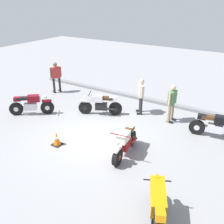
# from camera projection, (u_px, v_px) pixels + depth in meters

# --- Properties ---
(ground_plane) EXTENTS (40.00, 40.00, 0.00)m
(ground_plane) POSITION_uv_depth(u_px,v_px,m) (96.00, 137.00, 10.26)
(ground_plane) COLOR gray
(curb_edge) EXTENTS (14.00, 0.30, 0.15)m
(curb_edge) POSITION_uv_depth(u_px,v_px,m) (145.00, 99.00, 13.76)
(curb_edge) COLOR gray
(curb_edge) RESTS_ON ground
(motorcycle_orange_sportbike) EXTENTS (1.06, 1.83, 1.14)m
(motorcycle_orange_sportbike) POSITION_uv_depth(u_px,v_px,m) (157.00, 205.00, 6.12)
(motorcycle_orange_sportbike) COLOR black
(motorcycle_orange_sportbike) RESTS_ON ground
(motorcycle_silver_cruiser) EXTENTS (1.92, 1.06, 1.09)m
(motorcycle_silver_cruiser) POSITION_uv_depth(u_px,v_px,m) (100.00, 104.00, 11.95)
(motorcycle_silver_cruiser) COLOR black
(motorcycle_silver_cruiser) RESTS_ON ground
(motorcycle_maroon_cruiser) EXTENTS (1.71, 1.40, 1.09)m
(motorcycle_maroon_cruiser) POSITION_uv_depth(u_px,v_px,m) (31.00, 104.00, 11.95)
(motorcycle_maroon_cruiser) COLOR black
(motorcycle_maroon_cruiser) RESTS_ON ground
(motorcycle_cream_vintage) EXTENTS (0.70, 1.95, 1.07)m
(motorcycle_cream_vintage) POSITION_uv_depth(u_px,v_px,m) (125.00, 143.00, 8.93)
(motorcycle_cream_vintage) COLOR black
(motorcycle_cream_vintage) RESTS_ON ground
(motorcycle_black_cruiser) EXTENTS (2.09, 0.70, 1.09)m
(motorcycle_black_cruiser) POSITION_uv_depth(u_px,v_px,m) (216.00, 126.00, 9.97)
(motorcycle_black_cruiser) COLOR black
(motorcycle_black_cruiser) RESTS_ON ground
(person_in_green_shirt) EXTENTS (0.34, 0.66, 1.72)m
(person_in_green_shirt) POSITION_uv_depth(u_px,v_px,m) (172.00, 101.00, 11.11)
(person_in_green_shirt) COLOR gray
(person_in_green_shirt) RESTS_ON ground
(person_in_red_shirt) EXTENTS (0.47, 0.65, 1.78)m
(person_in_red_shirt) POSITION_uv_depth(u_px,v_px,m) (56.00, 75.00, 14.51)
(person_in_red_shirt) COLOR #262628
(person_in_red_shirt) RESTS_ON ground
(person_in_white_shirt) EXTENTS (0.50, 0.61, 1.72)m
(person_in_white_shirt) POSITION_uv_depth(u_px,v_px,m) (141.00, 94.00, 11.89)
(person_in_white_shirt) COLOR #262628
(person_in_white_shirt) RESTS_ON ground
(traffic_cone) EXTENTS (0.36, 0.36, 0.53)m
(traffic_cone) POSITION_uv_depth(u_px,v_px,m) (57.00, 139.00, 9.60)
(traffic_cone) COLOR black
(traffic_cone) RESTS_ON ground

